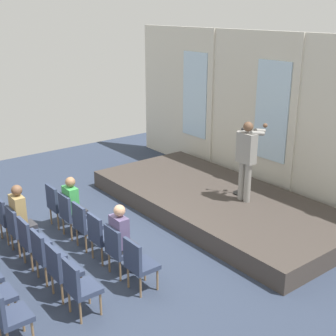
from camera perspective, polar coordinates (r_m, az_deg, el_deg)
The scene contains 21 objects.
ground_plane at distance 8.95m, azimuth -10.51°, elevation -10.89°, with size 13.59×13.59×0.00m, color #2D384C.
rear_partition at distance 11.35m, azimuth 12.97°, elevation 6.24°, with size 10.44×0.14×3.96m.
stage_platform at distance 10.67m, azimuth 6.09°, elevation -4.27°, with size 6.23×2.93×0.41m, color #3F3833.
speaker at distance 10.00m, azimuth 9.73°, elevation 1.54°, with size 0.52×0.69×1.78m.
mic_stand at distance 10.56m, azimuth 8.92°, elevation -1.47°, with size 0.28×0.28×1.56m.
chair_r0_c0 at distance 10.04m, azimuth -13.58°, elevation -4.24°, with size 0.46×0.44×0.94m.
chair_r0_c1 at distance 9.53m, azimuth -12.03°, elevation -5.42°, with size 0.46×0.44×0.94m.
audience_r0_c1 at distance 9.49m, azimuth -11.65°, elevation -4.30°, with size 0.36×0.39×1.29m.
chair_r0_c2 at distance 9.03m, azimuth -10.30°, elevation -6.72°, with size 0.46×0.44×0.94m.
chair_r0_c3 at distance 8.55m, azimuth -8.35°, elevation -8.18°, with size 0.46×0.44×0.94m.
chair_r0_c4 at distance 8.08m, azimuth -6.17°, elevation -9.79°, with size 0.46×0.44×0.94m.
audience_r0_c4 at distance 8.03m, azimuth -5.72°, elevation -8.38°, with size 0.36×0.39×1.32m.
chair_r0_c5 at distance 7.64m, azimuth -3.69°, elevation -11.57°, with size 0.46×0.44×0.94m.
chair_r1_c0 at distance 9.70m, azimuth -19.35°, elevation -5.67°, with size 0.46×0.44×0.94m.
chair_r1_c1 at distance 9.17m, azimuth -18.07°, elevation -6.99°, with size 0.46×0.44×0.94m.
audience_r1_c1 at distance 9.10m, azimuth -17.75°, elevation -5.60°, with size 0.36×0.39×1.37m.
chair_r1_c2 at distance 8.66m, azimuth -16.63°, elevation -8.47°, with size 0.46×0.44×0.94m.
chair_r1_c3 at distance 8.15m, azimuth -15.00°, elevation -10.12°, with size 0.46×0.44×0.94m.
chair_r1_c4 at distance 7.66m, azimuth -13.14°, elevation -11.99°, with size 0.46×0.44×0.94m.
chair_r1_c5 at distance 7.19m, azimuth -10.99°, elevation -14.08°, with size 0.46×0.44×0.94m.
chair_r2_c5 at distance 6.88m, azimuth -19.29°, elevation -16.61°, with size 0.46×0.44×0.94m.
Camera 1 is at (6.98, -3.40, 4.44)m, focal length 49.11 mm.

